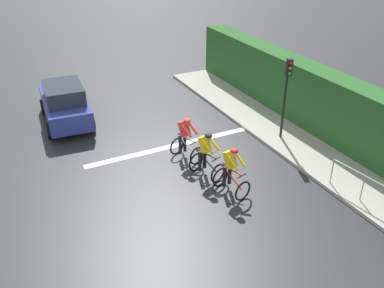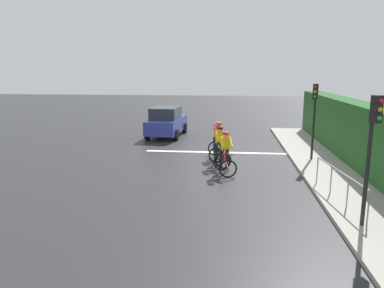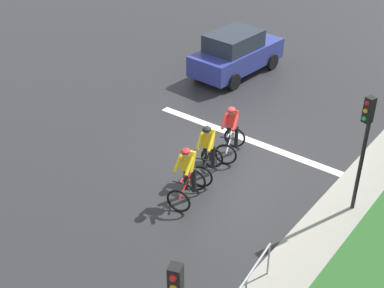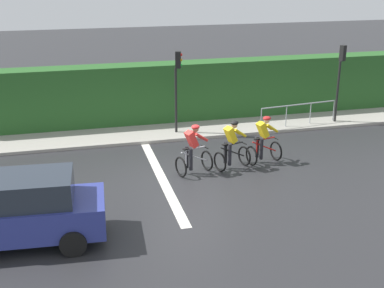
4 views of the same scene
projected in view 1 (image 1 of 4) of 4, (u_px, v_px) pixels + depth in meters
ground_plane at (183, 156)px, 15.67m from camera, size 80.00×80.00×0.00m
sidewalk_kerb at (316, 151)px, 15.91m from camera, size 2.80×20.02×0.12m
stone_wall_low at (335, 142)px, 16.20m from camera, size 0.44×20.02×0.40m
hedge_wall at (346, 115)px, 15.79m from camera, size 1.10×20.02×2.57m
road_marking_stop_line at (173, 146)px, 16.35m from camera, size 7.00×0.30×0.01m
cyclist_lead at (231, 171)px, 13.27m from camera, size 0.91×1.21×1.66m
cyclist_second at (206, 156)px, 14.13m from camera, size 0.99×1.24×1.66m
cyclist_mid at (186, 139)px, 15.14m from camera, size 0.99×1.24×1.66m
car_navy at (65, 103)px, 17.84m from camera, size 2.10×4.21×1.76m
traffic_light_near_crossing at (287, 87)px, 15.74m from camera, size 0.26×0.30×3.34m
pedestrian_railing_kerbside at (381, 191)px, 12.34m from camera, size 0.48×3.51×1.03m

